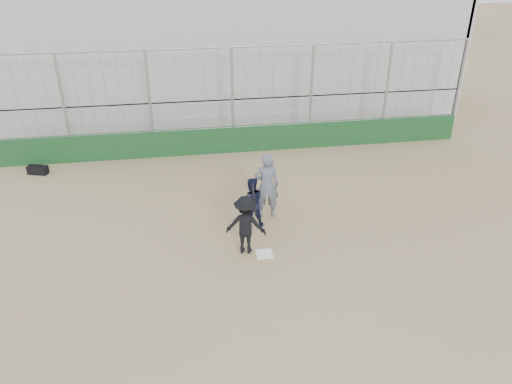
{
  "coord_description": "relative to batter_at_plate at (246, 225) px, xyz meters",
  "views": [
    {
      "loc": [
        -1.93,
        -10.82,
        7.74
      ],
      "look_at": [
        0.0,
        1.4,
        1.15
      ],
      "focal_mm": 35.0,
      "sensor_mm": 36.0,
      "label": 1
    }
  ],
  "objects": [
    {
      "name": "ground",
      "position": [
        0.46,
        -0.23,
        -0.83
      ],
      "size": [
        90.0,
        90.0,
        0.0
      ],
      "primitive_type": "plane",
      "color": "brown",
      "rests_on": "ground"
    },
    {
      "name": "backstop",
      "position": [
        0.46,
        6.77,
        0.13
      ],
      "size": [
        18.1,
        0.25,
        4.04
      ],
      "color": "#113718",
      "rests_on": "ground"
    },
    {
      "name": "catcher_crouched",
      "position": [
        0.32,
        1.18,
        -0.29
      ],
      "size": [
        0.86,
        0.71,
        1.08
      ],
      "color": "black",
      "rests_on": "ground"
    },
    {
      "name": "bleachers",
      "position": [
        0.46,
        11.72,
        2.09
      ],
      "size": [
        20.25,
        6.7,
        6.98
      ],
      "color": "gray",
      "rests_on": "ground"
    },
    {
      "name": "batter_at_plate",
      "position": [
        0.0,
        0.0,
        0.0
      ],
      "size": [
        1.2,
        0.88,
        1.82
      ],
      "color": "black",
      "rests_on": "ground"
    },
    {
      "name": "equipment_bag",
      "position": [
        -6.62,
        5.87,
        -0.68
      ],
      "size": [
        0.75,
        0.49,
        0.34
      ],
      "color": "black",
      "rests_on": "ground"
    },
    {
      "name": "umpire",
      "position": [
        0.87,
        1.76,
        0.09
      ],
      "size": [
        0.8,
        0.57,
        1.84
      ],
      "primitive_type": "imported",
      "rotation": [
        0.0,
        0.0,
        3.03
      ],
      "color": "#4F5664",
      "rests_on": "ground"
    },
    {
      "name": "home_plate",
      "position": [
        0.46,
        -0.23,
        -0.82
      ],
      "size": [
        0.44,
        0.44,
        0.02
      ],
      "primitive_type": "cube",
      "color": "white",
      "rests_on": "ground"
    }
  ]
}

